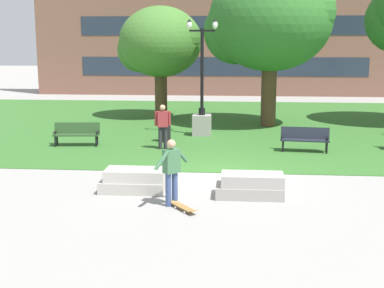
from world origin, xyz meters
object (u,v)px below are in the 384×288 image
Objects in this scene: skateboard at (184,207)px; trash_bin at (165,130)px; person_skateboarder at (171,168)px; concrete_block_left at (251,186)px; park_bench_near_right at (305,138)px; concrete_block_center at (134,181)px; lamp_post_left at (202,112)px; park_bench_near_left at (77,133)px; person_bystander_near_lawn at (163,124)px.

trash_bin is at bearing 100.61° from skateboard.
person_skateboarder is at bearing 131.63° from skateboard.
trash_bin reaches higher than concrete_block_left.
skateboard is 0.51× the size of park_bench_near_right.
person_skateboarder is 1.02m from skateboard.
concrete_block_center is 7.96m from park_bench_near_right.
person_skateboarder is 0.34× the size of lamp_post_left.
park_bench_near_right is at bearing 47.49° from concrete_block_center.
park_bench_near_right is (3.84, 7.43, 0.45)m from skateboard.
skateboard is at bearing -141.82° from concrete_block_left.
trash_bin is at bearing 91.08° from concrete_block_center.
trash_bin is (-0.14, 7.39, 0.20)m from concrete_block_center.
person_skateboarder is 1.83× the size of skateboard.
trash_bin reaches higher than park_bench_near_left.
park_bench_near_right is (2.16, 6.11, 0.23)m from concrete_block_left.
concrete_block_left is 1.05× the size of person_skateboarder.
trash_bin is at bearing 98.85° from person_skateboarder.
trash_bin is at bearing 164.55° from park_bench_near_right.
concrete_block_center is 1.81m from person_skateboarder.
concrete_block_center is 5.91m from person_bystander_near_lawn.
lamp_post_left reaches higher than trash_bin.
skateboard is at bearing -88.60° from lamp_post_left.
lamp_post_left is 3.42m from person_bystander_near_lawn.
park_bench_near_left is at bearing 173.71° from person_bystander_near_lawn.
park_bench_near_left is at bearing 122.84° from skateboard.
person_skateboarder is 0.93× the size of park_bench_near_left.
skateboard is at bearing -78.23° from person_bystander_near_lawn.
person_skateboarder is at bearing -90.48° from lamp_post_left.
concrete_block_left is at bearing -78.21° from lamp_post_left.
skateboard is at bearing -57.16° from park_bench_near_left.
concrete_block_center is at bearing 135.34° from person_skateboarder.
park_bench_near_left is 1.92× the size of trash_bin.
concrete_block_center and concrete_block_left have the same top height.
park_bench_near_right is at bearing -37.76° from lamp_post_left.
concrete_block_center is at bearing -98.07° from lamp_post_left.
person_skateboarder is 7.16m from person_bystander_near_lawn.
park_bench_near_right is 0.37× the size of lamp_post_left.
person_bystander_near_lawn reaches higher than concrete_block_left.
park_bench_near_left is at bearing 122.32° from person_skateboarder.
person_skateboarder is 0.93× the size of park_bench_near_right.
skateboard is 9.12m from trash_bin.
person_skateboarder is at bearing -80.30° from person_bystander_near_lawn.
park_bench_near_right reaches higher than concrete_block_center.
lamp_post_left reaches higher than park_bench_near_right.
person_skateboarder reaches higher than park_bench_near_right.
park_bench_near_right is (8.89, -0.39, 0.00)m from park_bench_near_left.
person_bystander_near_lawn reaches higher than trash_bin.
trash_bin is at bearing 113.73° from concrete_block_left.
person_bystander_near_lawn is (-3.23, 6.12, 0.68)m from concrete_block_left.
concrete_block_center is 1.93× the size of skateboard.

